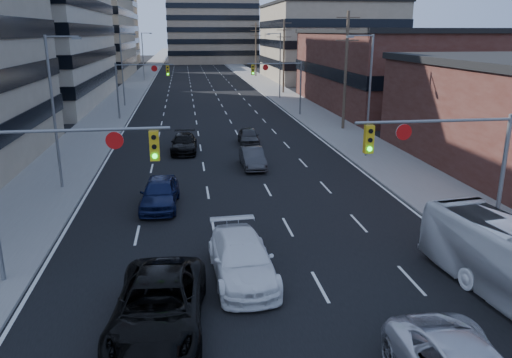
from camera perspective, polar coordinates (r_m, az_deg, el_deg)
The scene contains 26 objects.
road_surface at distance 140.54m, azimuth -7.09°, elevation 12.64°, with size 18.00×300.00×0.02m, color black.
sidewalk_left at distance 140.76m, azimuth -11.88°, elevation 12.45°, with size 5.00×300.00×0.15m, color slate.
sidewalk_right at distance 141.24m, azimuth -2.30°, elevation 12.80°, with size 5.00×300.00×0.15m, color slate.
office_left_far at distance 112.21m, azimuth -19.64°, elevation 14.99°, with size 20.00×30.00×16.00m, color gray.
storefront_right_mid at distance 66.12m, azimuth 16.29°, elevation 11.81°, with size 20.00×30.00×9.00m, color #472119.
office_right_far at distance 102.13m, azimuth 8.03°, elevation 15.13°, with size 22.00×28.00×14.00m, color gray.
bg_block_left at distance 152.29m, azimuth -18.34°, elevation 16.02°, with size 24.00×24.00×20.00m, color #ADA089.
bg_block_right at distance 144.53m, azimuth 6.07°, elevation 15.16°, with size 22.00×22.00×12.00m, color gray.
signal_near_left at distance 19.37m, azimuth -21.33°, elevation 0.86°, with size 6.59×0.33×6.00m.
signal_near_right at distance 21.51m, azimuth 21.02°, elevation 2.37°, with size 6.59×0.33×6.00m.
signal_far_left at distance 55.62m, azimuth -13.24°, elevation 11.05°, with size 6.09×0.33×6.00m.
signal_far_right at distance 56.43m, azimuth 2.80°, elevation 11.53°, with size 6.09×0.33×6.00m.
utility_pole_block at distance 48.74m, azimuth 10.22°, elevation 12.26°, with size 2.20×0.28×11.00m.
utility_pole_midblock at distance 77.77m, azimuth 3.20°, elevation 13.98°, with size 2.20×0.28×11.00m.
utility_pole_distant at distance 107.34m, azimuth -0.02°, elevation 14.69°, with size 2.20×0.28×11.00m.
streetlight_left_near at distance 31.37m, azimuth -21.91°, elevation 7.78°, with size 2.03×0.22×9.00m.
streetlight_left_mid at distance 65.76m, azimuth -14.93°, elevation 12.37°, with size 2.03×0.22×9.00m.
streetlight_left_far at distance 100.57m, azimuth -12.72°, elevation 13.77°, with size 2.03×0.22×9.00m.
streetlight_right_near at distance 37.85m, azimuth 12.64°, elevation 9.86°, with size 2.03×0.22×9.00m.
streetlight_right_far at distance 71.57m, azimuth 2.64°, elevation 13.18°, with size 2.03×0.22×9.00m.
black_pickup at distance 16.54m, azimuth -11.06°, elevation -14.06°, with size 2.81×6.11×1.70m, color black.
white_van at distance 19.37m, azimuth -1.61°, elevation -9.10°, with size 2.25×5.53×1.60m, color white.
sedan_blue at distance 27.41m, azimuth -10.95°, elevation -1.56°, with size 1.93×4.78×1.63m, color #0E163A.
sedan_grey_center at distance 34.87m, azimuth -0.41°, elevation 2.43°, with size 1.47×4.22×1.39m, color #313133.
sedan_black_far at distance 39.81m, azimuth -8.23°, elevation 4.05°, with size 1.97×4.85×1.41m, color black.
sedan_grey_right at distance 42.19m, azimuth -0.87°, elevation 4.91°, with size 1.65×4.09×1.39m, color #2B2B2D.
Camera 1 is at (-2.94, -10.21, 9.17)m, focal length 35.00 mm.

